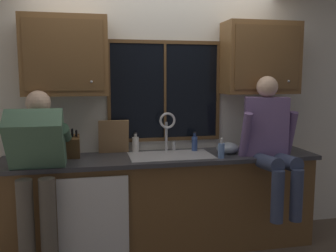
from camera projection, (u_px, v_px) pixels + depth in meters
The scene contains 22 objects.
back_wall at pixel (155, 115), 3.85m from camera, with size 5.35×0.12×2.55m, color silver.
window_glass at pixel (165, 91), 3.77m from camera, with size 1.10×0.02×0.95m, color black.
window_frame_top at pixel (165, 42), 3.69m from camera, with size 1.17×0.02×0.04m, color brown.
window_frame_bottom at pixel (165, 139), 3.82m from camera, with size 1.17×0.02×0.04m, color brown.
window_frame_left at pixel (109, 92), 3.64m from camera, with size 0.04×0.02×0.95m, color brown.
window_frame_right at pixel (218, 91), 3.87m from camera, with size 0.04×0.02×0.95m, color brown.
window_mullion_center at pixel (165, 91), 3.75m from camera, with size 0.02×0.02×0.95m, color brown.
lower_cabinet_run at pixel (162, 203), 3.62m from camera, with size 2.95×0.58×0.88m, color brown.
countertop at pixel (162, 158), 3.54m from camera, with size 3.01×0.62×0.04m, color #38383D.
dishwasher_front at pixel (94, 219), 3.17m from camera, with size 0.60×0.02×0.74m, color white.
upper_cabinet_left at pixel (65, 56), 3.37m from camera, with size 0.76×0.36×0.72m.
upper_cabinet_right at pixel (260, 58), 3.76m from camera, with size 0.76×0.36×0.72m.
sink at pixel (171, 165), 3.58m from camera, with size 0.80×0.46×0.21m.
faucet at pixel (168, 127), 3.71m from camera, with size 0.18×0.09×0.40m.
person_standing at pixel (37, 165), 3.01m from camera, with size 0.53×0.69×1.56m.
person_sitting_on_counter at pixel (270, 138), 3.46m from camera, with size 0.54×0.65×1.26m.
knife_block at pixel (73, 147), 3.42m from camera, with size 0.12×0.18×0.32m.
cutting_board at pixel (114, 137), 3.64m from camera, with size 0.30×0.02×0.34m, color #997047.
mixing_bowl at pixel (228, 148), 3.66m from camera, with size 0.22×0.22×0.11m, color #8C99A8.
soap_dispenser at pixel (221, 150), 3.43m from camera, with size 0.06×0.07×0.19m.
bottle_green_glass at pixel (195, 143), 3.77m from camera, with size 0.06×0.06×0.19m.
bottle_tall_clear at pixel (136, 144), 3.71m from camera, with size 0.07×0.07×0.20m.
Camera 1 is at (-0.66, -3.71, 1.67)m, focal length 39.49 mm.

